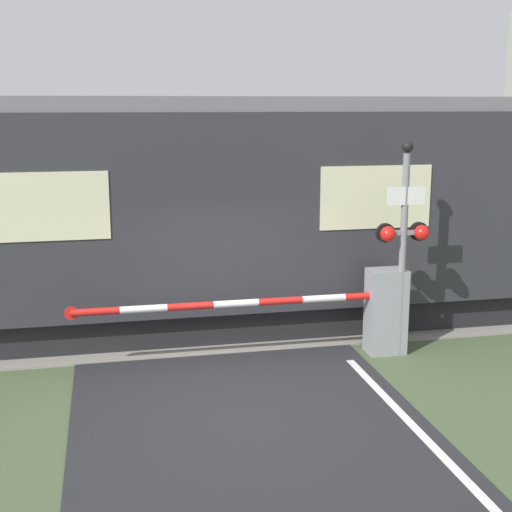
{
  "coord_description": "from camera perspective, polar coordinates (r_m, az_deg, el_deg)",
  "views": [
    {
      "loc": [
        -1.66,
        -9.04,
        3.97
      ],
      "look_at": [
        0.67,
        1.9,
        1.57
      ],
      "focal_mm": 50.0,
      "sensor_mm": 36.0,
      "label": 1
    }
  ],
  "objects": [
    {
      "name": "track_bed",
      "position": [
        13.07,
        -4.18,
        -5.48
      ],
      "size": [
        36.0,
        3.2,
        0.13
      ],
      "color": "gray",
      "rests_on": "ground_plane"
    },
    {
      "name": "ground_plane",
      "position": [
        10.02,
        -1.51,
        -11.24
      ],
      "size": [
        80.0,
        80.0,
        0.0
      ],
      "primitive_type": "plane",
      "color": "#475638"
    },
    {
      "name": "signal_post",
      "position": [
        11.31,
        11.73,
        1.55
      ],
      "size": [
        0.86,
        0.26,
        3.42
      ],
      "color": "gray",
      "rests_on": "ground_plane"
    },
    {
      "name": "train",
      "position": [
        12.52,
        -16.0,
        3.0
      ],
      "size": [
        19.05,
        2.82,
        4.08
      ],
      "color": "black",
      "rests_on": "ground_plane"
    },
    {
      "name": "crossing_barrier",
      "position": [
        11.56,
        8.75,
        -4.29
      ],
      "size": [
        5.31,
        0.44,
        1.38
      ],
      "color": "gray",
      "rests_on": "ground_plane"
    }
  ]
}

